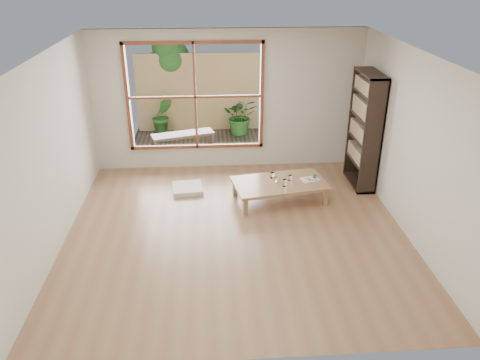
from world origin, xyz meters
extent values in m
plane|color=#98754C|center=(0.00, 0.00, 0.00)|extent=(5.00, 5.00, 0.00)
cube|color=#9A7A4A|center=(0.79, 0.93, 0.31)|extent=(1.64, 1.10, 0.05)
cube|color=#9A7A4A|center=(0.18, 0.47, 0.14)|extent=(0.09, 0.09, 0.28)
cube|color=#9A7A4A|center=(0.05, 1.16, 0.14)|extent=(0.09, 0.09, 0.28)
cube|color=#9A7A4A|center=(1.52, 0.71, 0.14)|extent=(0.09, 0.09, 0.28)
cube|color=#9A7A4A|center=(1.40, 1.40, 0.14)|extent=(0.09, 0.09, 0.28)
cube|color=beige|center=(-0.77, 1.40, 0.04)|extent=(0.56, 0.56, 0.07)
cube|color=black|center=(2.32, 1.48, 1.01)|extent=(0.32, 0.91, 2.02)
cylinder|color=silver|center=(0.84, 0.78, 0.39)|extent=(0.07, 0.07, 0.12)
cylinder|color=silver|center=(0.97, 1.00, 0.38)|extent=(0.06, 0.06, 0.09)
cylinder|color=silver|center=(0.68, 1.11, 0.38)|extent=(0.08, 0.08, 0.10)
cylinder|color=silver|center=(0.71, 0.98, 0.37)|extent=(0.06, 0.06, 0.07)
cube|color=white|center=(1.31, 0.98, 0.34)|extent=(0.33, 0.28, 0.02)
sphere|color=#366C2B|center=(1.38, 1.02, 0.39)|extent=(0.07, 0.07, 0.07)
cube|color=gold|center=(1.28, 0.94, 0.36)|extent=(0.06, 0.05, 0.03)
cube|color=beige|center=(1.24, 1.01, 0.36)|extent=(0.07, 0.07, 0.02)
cylinder|color=silver|center=(1.34, 0.92, 0.36)|extent=(0.16, 0.06, 0.01)
cube|color=#3B342B|center=(-0.60, 3.56, 0.00)|extent=(2.80, 2.00, 0.05)
cube|color=black|center=(-0.91, 3.17, 0.40)|extent=(1.33, 0.72, 0.05)
cube|color=black|center=(-1.44, 2.86, 0.20)|extent=(0.07, 0.07, 0.35)
cube|color=black|center=(-1.52, 3.14, 0.20)|extent=(0.07, 0.07, 0.35)
cube|color=black|center=(-0.30, 3.20, 0.20)|extent=(0.07, 0.07, 0.35)
cube|color=black|center=(-0.38, 3.48, 0.20)|extent=(0.07, 0.07, 0.35)
cube|color=tan|center=(-0.60, 4.56, 0.90)|extent=(2.80, 0.06, 1.80)
imported|color=#2C6525|center=(0.36, 4.19, 0.45)|extent=(0.81, 0.71, 0.85)
imported|color=#2C6525|center=(-1.42, 4.29, 0.46)|extent=(0.57, 0.51, 0.88)
cylinder|color=#4C3D2D|center=(-1.30, 4.86, 0.80)|extent=(0.14, 0.14, 1.60)
sphere|color=#2C6525|center=(-1.18, 4.86, 1.65)|extent=(0.84, 0.84, 0.84)
sphere|color=#2C6525|center=(-1.45, 4.94, 1.45)|extent=(0.70, 0.70, 0.70)
sphere|color=#2C6525|center=(-1.27, 4.76, 1.90)|extent=(0.64, 0.64, 0.64)
camera|label=1|loc=(-0.35, -6.00, 3.72)|focal=35.00mm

